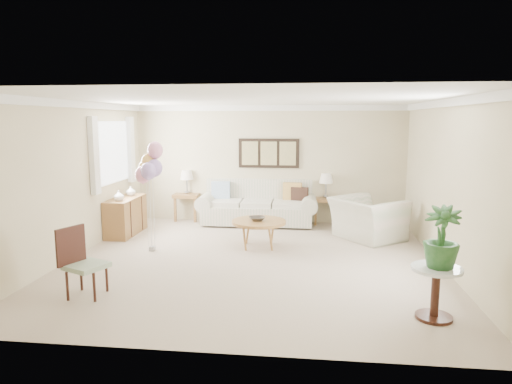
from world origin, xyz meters
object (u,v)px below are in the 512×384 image
accent_chair (81,260)px  coffee_table (259,223)px  balloon_cluster (149,166)px  sofa (258,207)px  armchair (367,219)px

accent_chair → coffee_table: bearing=51.5°
coffee_table → accent_chair: size_ratio=1.06×
coffee_table → balloon_cluster: size_ratio=0.51×
sofa → balloon_cluster: (-1.62, -2.33, 1.11)m
balloon_cluster → coffee_table: bearing=13.1°
accent_chair → balloon_cluster: 2.37m
sofa → coffee_table: sofa is taller
accent_chair → balloon_cluster: size_ratio=0.48×
armchair → accent_chair: accent_chair is taller
armchair → balloon_cluster: 4.21m
accent_chair → sofa: bearing=67.8°
coffee_table → armchair: (2.02, 0.82, -0.06)m
sofa → armchair: size_ratio=2.15×
coffee_table → balloon_cluster: balloon_cluster is taller
armchair → accent_chair: (-4.06, -3.38, 0.08)m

